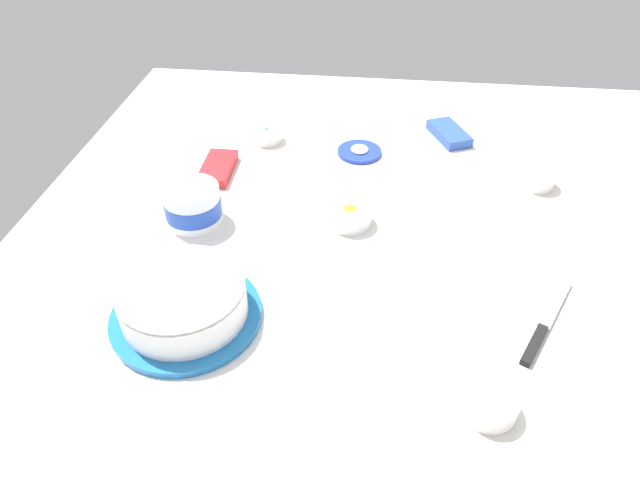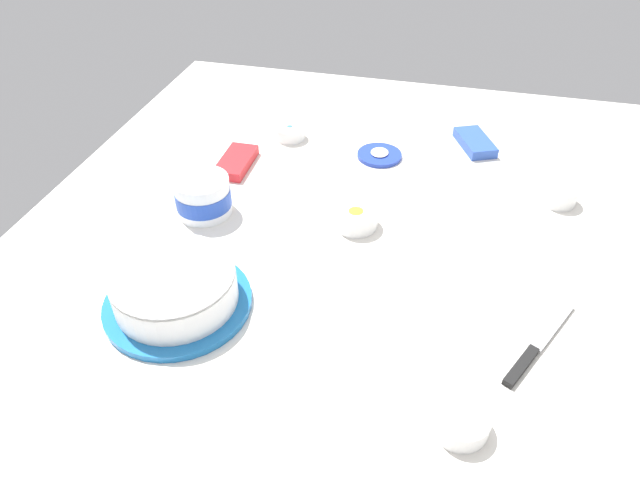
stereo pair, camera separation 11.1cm
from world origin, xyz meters
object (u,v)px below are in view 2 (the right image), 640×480
object	(u,v)px
candy_box_upper	(236,162)
candy_box_lower	(475,142)
sprinkle_bowl_green	(559,194)
spreading_knife	(534,349)
frosting_tub_lid	(379,155)
sprinkle_bowl_yellow	(355,218)
frosting_tub	(203,195)
sprinkle_bowl_blue	(290,132)
frosted_cake	(175,288)
sprinkle_bowl_orange	(460,421)

from	to	relation	value
candy_box_upper	candy_box_lower	bearing A→B (deg)	112.28
sprinkle_bowl_green	spreading_knife	bearing A→B (deg)	-8.59
frosting_tub_lid	sprinkle_bowl_yellow	size ratio (longest dim) A/B	1.20
spreading_knife	candy_box_lower	xyz separation A→B (m)	(-0.67, -0.12, 0.01)
frosting_tub	candy_box_upper	size ratio (longest dim) A/B	0.84
sprinkle_bowl_blue	spreading_knife	bearing A→B (deg)	44.92
frosting_tub_lid	candy_box_upper	world-z (taller)	candy_box_upper
spreading_knife	candy_box_upper	bearing A→B (deg)	-122.15
frosted_cake	candy_box_lower	size ratio (longest dim) A/B	1.94
frosted_cake	sprinkle_bowl_blue	size ratio (longest dim) A/B	3.36
sprinkle_bowl_yellow	candy_box_upper	size ratio (longest dim) A/B	0.65
sprinkle_bowl_green	sprinkle_bowl_orange	bearing A→B (deg)	-16.01
frosting_tub_lid	sprinkle_bowl_green	size ratio (longest dim) A/B	1.41
sprinkle_bowl_yellow	candy_box_lower	xyz separation A→B (m)	(-0.41, 0.23, -0.01)
sprinkle_bowl_blue	sprinkle_bowl_orange	world-z (taller)	sprinkle_bowl_blue
frosted_cake	sprinkle_bowl_yellow	bearing A→B (deg)	139.33
sprinkle_bowl_yellow	sprinkle_bowl_green	xyz separation A→B (m)	(-0.20, 0.42, 0.00)
frosted_cake	candy_box_upper	world-z (taller)	frosted_cake
sprinkle_bowl_blue	candy_box_upper	world-z (taller)	sprinkle_bowl_blue
sprinkle_bowl_orange	spreading_knife	bearing A→B (deg)	147.30
spreading_knife	sprinkle_bowl_orange	bearing A→B (deg)	-32.70
frosting_tub	candy_box_lower	distance (m)	0.71
frosted_cake	candy_box_lower	bearing A→B (deg)	145.10
frosting_tub	spreading_knife	bearing A→B (deg)	71.10
frosting_tub	candy_box_lower	xyz separation A→B (m)	(-0.43, 0.56, -0.03)
sprinkle_bowl_blue	sprinkle_bowl_orange	bearing A→B (deg)	31.97
frosted_cake	frosting_tub_lid	world-z (taller)	frosted_cake
candy_box_upper	spreading_knife	bearing A→B (deg)	57.21
frosting_tub	sprinkle_bowl_yellow	world-z (taller)	frosting_tub
frosting_tub_lid	candy_box_upper	distance (m)	0.36
frosted_cake	sprinkle_bowl_green	distance (m)	0.85
candy_box_lower	sprinkle_bowl_yellow	bearing A→B (deg)	-54.08
frosted_cake	sprinkle_bowl_blue	xyz separation A→B (m)	(-0.64, 0.02, -0.02)
frosting_tub_lid	spreading_knife	xyz separation A→B (m)	(0.56, 0.35, -0.00)
sprinkle_bowl_yellow	sprinkle_bowl_orange	bearing A→B (deg)	28.79
frosting_tub_lid	spreading_knife	distance (m)	0.66
candy_box_upper	frosting_tub_lid	bearing A→B (deg)	110.39
frosting_tub	sprinkle_bowl_yellow	distance (m)	0.33
spreading_knife	sprinkle_bowl_yellow	distance (m)	0.44
sprinkle_bowl_green	candy_box_lower	world-z (taller)	sprinkle_bowl_green
frosting_tub	spreading_knife	xyz separation A→B (m)	(0.23, 0.68, -0.04)
sprinkle_bowl_blue	sprinkle_bowl_green	bearing A→B (deg)	78.29
frosted_cake	sprinkle_bowl_blue	bearing A→B (deg)	178.07
frosting_tub	candy_box_lower	world-z (taller)	frosting_tub
frosted_cake	frosting_tub_lid	distance (m)	0.66
frosted_cake	sprinkle_bowl_green	bearing A→B (deg)	126.28
sprinkle_bowl_yellow	sprinkle_bowl_green	bearing A→B (deg)	115.00
frosting_tub_lid	sprinkle_bowl_blue	size ratio (longest dim) A/B	1.42
frosting_tub	frosted_cake	bearing A→B (deg)	13.39
candy_box_lower	sprinkle_bowl_blue	bearing A→B (deg)	-105.62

